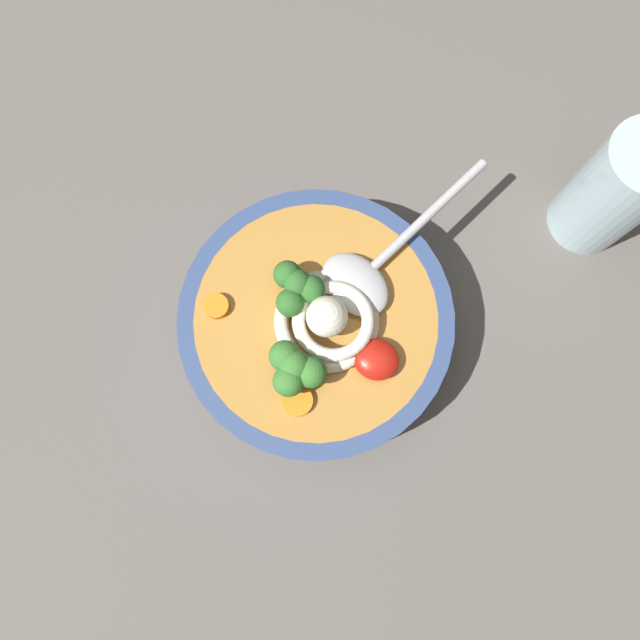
% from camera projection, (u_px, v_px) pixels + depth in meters
% --- Properties ---
extents(table_slab, '(1.21, 1.21, 0.04)m').
position_uv_depth(table_slab, '(316.00, 338.00, 0.57)').
color(table_slab, '#5B5651').
rests_on(table_slab, ground).
extents(soup_bowl, '(0.22, 0.22, 0.06)m').
position_uv_depth(soup_bowl, '(320.00, 328.00, 0.52)').
color(soup_bowl, '#334775').
rests_on(soup_bowl, table_slab).
extents(noodle_pile, '(0.09, 0.09, 0.04)m').
position_uv_depth(noodle_pile, '(328.00, 322.00, 0.48)').
color(noodle_pile, silver).
rests_on(noodle_pile, soup_bowl).
extents(soup_spoon, '(0.10, 0.17, 0.02)m').
position_uv_depth(soup_spoon, '(367.00, 273.00, 0.49)').
color(soup_spoon, '#B7B7BC').
rests_on(soup_spoon, soup_bowl).
extents(chili_sauce_dollop, '(0.04, 0.03, 0.02)m').
position_uv_depth(chili_sauce_dollop, '(376.00, 359.00, 0.48)').
color(chili_sauce_dollop, '#B2190F').
rests_on(chili_sauce_dollop, soup_bowl).
extents(broccoli_floret_far, '(0.05, 0.04, 0.04)m').
position_uv_depth(broccoli_floret_far, '(296.00, 369.00, 0.46)').
color(broccoli_floret_far, '#7A9E60').
rests_on(broccoli_floret_far, soup_bowl).
extents(broccoli_floret_rear, '(0.04, 0.04, 0.03)m').
position_uv_depth(broccoli_floret_rear, '(297.00, 286.00, 0.48)').
color(broccoli_floret_rear, '#7A9E60').
rests_on(broccoli_floret_rear, soup_bowl).
extents(carrot_slice_center, '(0.02, 0.02, 0.01)m').
position_uv_depth(carrot_slice_center, '(298.00, 401.00, 0.48)').
color(carrot_slice_center, orange).
rests_on(carrot_slice_center, soup_bowl).
extents(carrot_slice_right, '(0.02, 0.02, 0.01)m').
position_uv_depth(carrot_slice_right, '(216.00, 306.00, 0.49)').
color(carrot_slice_right, orange).
rests_on(carrot_slice_right, soup_bowl).
extents(drinking_glass, '(0.07, 0.07, 0.13)m').
position_uv_depth(drinking_glass, '(615.00, 191.00, 0.51)').
color(drinking_glass, silver).
rests_on(drinking_glass, table_slab).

